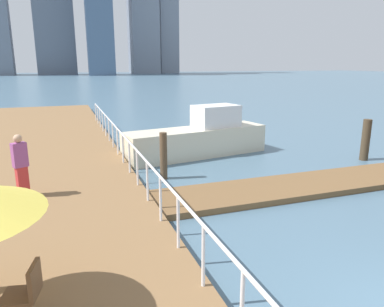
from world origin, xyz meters
name	(u,v)px	position (x,y,z in m)	size (l,w,h in m)	color
ground_plane	(148,126)	(0.00, 20.00, 0.00)	(300.00, 300.00, 0.00)	slate
floating_dock	(323,183)	(2.77, 6.56, 0.09)	(12.53, 2.00, 0.18)	brown
boardwalk_railing	(137,158)	(-3.15, 7.47, 1.21)	(0.06, 26.48, 1.08)	white
dock_piling_0	(164,156)	(-1.95, 9.00, 0.81)	(0.25, 0.25, 1.63)	brown
dock_piling_1	(366,140)	(6.51, 8.67, 0.84)	(0.34, 0.34, 1.69)	#473826
moored_boat_2	(200,138)	(0.40, 11.71, 0.76)	(6.48, 2.62, 2.13)	beige
cafe_chair_0	(26,291)	(-5.71, 2.15, 0.93)	(0.55, 0.53, 0.90)	brown
pedestrian_1	(21,165)	(-6.23, 7.61, 1.28)	(0.42, 0.35, 1.69)	#BF3333
skyline_tower_3	(98,3)	(8.45, 127.21, 23.10)	(8.59, 10.94, 46.20)	slate
skyline_tower_4	(143,8)	(26.47, 141.93, 24.31)	(10.36, 11.23, 48.63)	gray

